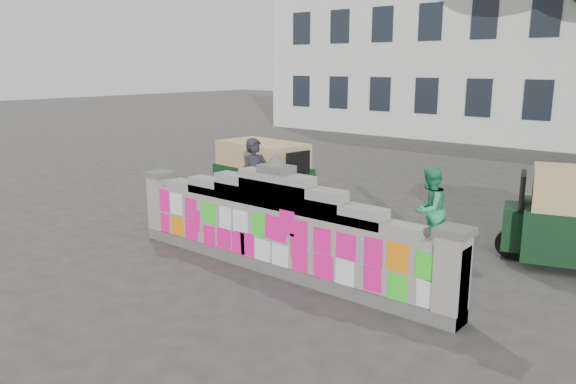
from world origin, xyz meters
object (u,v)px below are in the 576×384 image
(pedestrian, at_px, (429,210))
(cyclist_bike, at_px, (256,209))
(rickshaw_left, at_px, (265,172))
(cyclist_rider, at_px, (255,192))

(pedestrian, bearing_deg, cyclist_bike, -66.04)
(cyclist_bike, relative_size, rickshaw_left, 0.68)
(cyclist_bike, height_order, pedestrian, pedestrian)
(cyclist_bike, xyz_separation_m, rickshaw_left, (-1.51, 1.94, 0.29))
(cyclist_bike, bearing_deg, pedestrian, -56.38)
(cyclist_bike, distance_m, cyclist_rider, 0.35)
(cyclist_rider, relative_size, pedestrian, 1.07)
(cyclist_bike, distance_m, rickshaw_left, 2.48)
(pedestrian, height_order, rickshaw_left, pedestrian)
(cyclist_bike, distance_m, pedestrian, 3.45)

